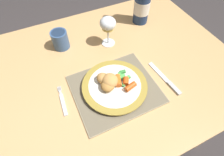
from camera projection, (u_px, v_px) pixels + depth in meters
name	position (u px, v px, depth m)	size (l,w,h in m)	color
ground_plane	(104.00, 130.00, 1.36)	(6.00, 6.00, 0.00)	#383333
dining_table	(100.00, 82.00, 0.84)	(1.25, 0.86, 0.74)	tan
placemat	(115.00, 89.00, 0.70)	(0.33, 0.28, 0.01)	gray
dinner_plate	(115.00, 86.00, 0.69)	(0.26, 0.26, 0.02)	silver
breaded_croquettes	(108.00, 81.00, 0.67)	(0.09, 0.11, 0.04)	tan
green_beans_pile	(121.00, 78.00, 0.70)	(0.08, 0.08, 0.02)	#338438
glazed_carrots	(124.00, 83.00, 0.68)	(0.08, 0.09, 0.02)	#CC5119
fork	(63.00, 102.00, 0.66)	(0.02, 0.14, 0.01)	silver
table_knife	(167.00, 81.00, 0.72)	(0.04, 0.19, 0.01)	silver
wine_glass	(108.00, 25.00, 0.77)	(0.07, 0.07, 0.15)	silver
bottle	(143.00, 2.00, 0.87)	(0.08, 0.08, 0.31)	navy
drinking_cup	(60.00, 39.00, 0.81)	(0.08, 0.08, 0.09)	#385684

